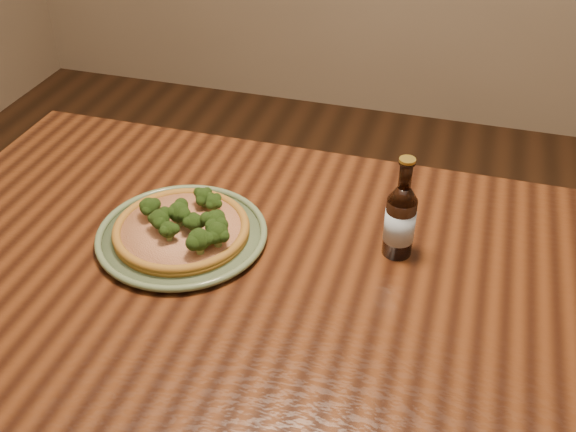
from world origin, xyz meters
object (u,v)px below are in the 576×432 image
(pizza, at_px, (183,228))
(beer_bottle, at_px, (400,220))
(plate, at_px, (182,235))
(table, at_px, (302,316))

(pizza, relative_size, beer_bottle, 1.28)
(plate, relative_size, pizza, 1.26)
(plate, bearing_deg, pizza, -16.91)
(beer_bottle, bearing_deg, pizza, -146.23)
(table, height_order, beer_bottle, beer_bottle)
(plate, bearing_deg, beer_bottle, 10.84)
(table, xyz_separation_m, pizza, (-0.25, 0.05, 0.12))
(pizza, bearing_deg, table, -10.49)
(table, xyz_separation_m, beer_bottle, (0.15, 0.13, 0.17))
(pizza, distance_m, beer_bottle, 0.41)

